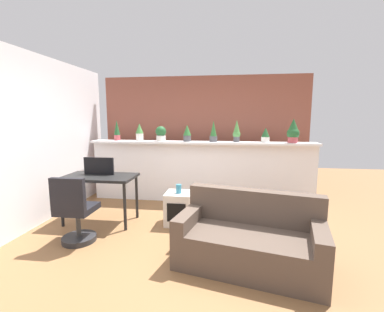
# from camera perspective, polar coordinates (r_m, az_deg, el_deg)

# --- Properties ---
(ground_plane) EXTENTS (12.00, 12.00, 0.00)m
(ground_plane) POSITION_cam_1_polar(r_m,az_deg,el_deg) (3.47, -2.02, -19.94)
(ground_plane) COLOR brown
(divider_wall) EXTENTS (4.29, 0.16, 1.15)m
(divider_wall) POSITION_cam_1_polar(r_m,az_deg,el_deg) (5.15, 1.83, -3.65)
(divider_wall) COLOR white
(divider_wall) RESTS_ON ground
(plant_shelf) EXTENTS (4.29, 0.35, 0.04)m
(plant_shelf) POSITION_cam_1_polar(r_m,az_deg,el_deg) (5.02, 1.81, 2.92)
(plant_shelf) COLOR white
(plant_shelf) RESTS_ON divider_wall
(brick_wall_behind) EXTENTS (4.29, 0.10, 2.50)m
(brick_wall_behind) POSITION_cam_1_polar(r_m,az_deg,el_deg) (5.65, 2.52, 4.32)
(brick_wall_behind) COLOR brown
(brick_wall_behind) RESTS_ON ground
(side_wall_left) EXTENTS (0.12, 4.40, 2.60)m
(side_wall_left) POSITION_cam_1_polar(r_m,az_deg,el_deg) (4.51, -32.63, 2.65)
(side_wall_left) COLOR white
(side_wall_left) RESTS_ON ground
(potted_plant_0) EXTENTS (0.12, 0.12, 0.40)m
(potted_plant_0) POSITION_cam_1_polar(r_m,az_deg,el_deg) (5.48, -15.95, 5.35)
(potted_plant_0) COLOR #B7474C
(potted_plant_0) RESTS_ON plant_shelf
(potted_plant_1) EXTENTS (0.15, 0.15, 0.34)m
(potted_plant_1) POSITION_cam_1_polar(r_m,az_deg,el_deg) (5.30, -11.30, 5.16)
(potted_plant_1) COLOR silver
(potted_plant_1) RESTS_ON plant_shelf
(potted_plant_2) EXTENTS (0.21, 0.21, 0.29)m
(potted_plant_2) POSITION_cam_1_polar(r_m,az_deg,el_deg) (5.16, -6.75, 4.88)
(potted_plant_2) COLOR silver
(potted_plant_2) RESTS_ON plant_shelf
(potted_plant_3) EXTENTS (0.15, 0.15, 0.32)m
(potted_plant_3) POSITION_cam_1_polar(r_m,az_deg,el_deg) (5.03, -1.06, 5.03)
(potted_plant_3) COLOR #4C4C51
(potted_plant_3) RESTS_ON plant_shelf
(potted_plant_4) EXTENTS (0.14, 0.14, 0.40)m
(potted_plant_4) POSITION_cam_1_polar(r_m,az_deg,el_deg) (4.99, 4.67, 5.21)
(potted_plant_4) COLOR #4C4C51
(potted_plant_4) RESTS_ON plant_shelf
(potted_plant_5) EXTENTS (0.14, 0.14, 0.41)m
(potted_plant_5) POSITION_cam_1_polar(r_m,az_deg,el_deg) (4.99, 9.65, 5.26)
(potted_plant_5) COLOR #4C4C51
(potted_plant_5) RESTS_ON plant_shelf
(potted_plant_6) EXTENTS (0.15, 0.15, 0.27)m
(potted_plant_6) POSITION_cam_1_polar(r_m,az_deg,el_deg) (5.03, 15.63, 4.39)
(potted_plant_6) COLOR silver
(potted_plant_6) RESTS_ON plant_shelf
(potted_plant_7) EXTENTS (0.22, 0.22, 0.44)m
(potted_plant_7) POSITION_cam_1_polar(r_m,az_deg,el_deg) (5.09, 21.07, 5.02)
(potted_plant_7) COLOR #B7474C
(potted_plant_7) RESTS_ON plant_shelf
(desk) EXTENTS (1.10, 0.60, 0.75)m
(desk) POSITION_cam_1_polar(r_m,az_deg,el_deg) (4.36, -19.36, -5.12)
(desk) COLOR black
(desk) RESTS_ON ground
(tv_monitor) EXTENTS (0.48, 0.04, 0.27)m
(tv_monitor) POSITION_cam_1_polar(r_m,az_deg,el_deg) (4.40, -19.53, -2.05)
(tv_monitor) COLOR black
(tv_monitor) RESTS_ON desk
(office_chair) EXTENTS (0.44, 0.45, 0.91)m
(office_chair) POSITION_cam_1_polar(r_m,az_deg,el_deg) (3.82, -23.97, -11.58)
(office_chair) COLOR #262628
(office_chair) RESTS_ON ground
(side_cube_shelf) EXTENTS (0.40, 0.41, 0.50)m
(side_cube_shelf) POSITION_cam_1_polar(r_m,az_deg,el_deg) (4.16, -2.88, -11.25)
(side_cube_shelf) COLOR silver
(side_cube_shelf) RESTS_ON ground
(vase_on_shelf) EXTENTS (0.09, 0.09, 0.14)m
(vase_on_shelf) POSITION_cam_1_polar(r_m,az_deg,el_deg) (4.04, -2.90, -7.11)
(vase_on_shelf) COLOR teal
(vase_on_shelf) RESTS_ON side_cube_shelf
(couch) EXTENTS (1.69, 1.09, 0.80)m
(couch) POSITION_cam_1_polar(r_m,az_deg,el_deg) (3.15, 12.33, -17.47)
(couch) COLOR brown
(couch) RESTS_ON ground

